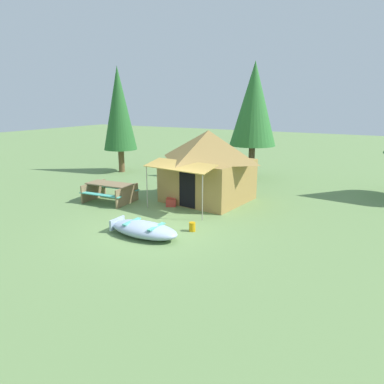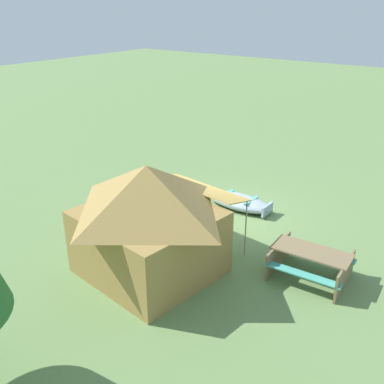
% 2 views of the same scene
% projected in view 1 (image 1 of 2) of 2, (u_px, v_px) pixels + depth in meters
% --- Properties ---
extents(ground_plane, '(80.00, 80.00, 0.00)m').
position_uv_depth(ground_plane, '(159.00, 227.00, 11.99)').
color(ground_plane, '#67894E').
extents(beached_rowboat, '(2.42, 1.08, 0.45)m').
position_uv_depth(beached_rowboat, '(144.00, 229.00, 11.14)').
color(beached_rowboat, '#98ABC3').
rests_on(beached_rowboat, ground_plane).
extents(canvas_cabin_tent, '(3.77, 4.38, 2.99)m').
position_uv_depth(canvas_cabin_tent, '(208.00, 165.00, 14.90)').
color(canvas_cabin_tent, '#9F7D42').
rests_on(canvas_cabin_tent, ground_plane).
extents(picnic_table, '(2.06, 1.66, 0.79)m').
position_uv_depth(picnic_table, '(110.00, 190.00, 14.93)').
color(picnic_table, olive).
rests_on(picnic_table, ground_plane).
extents(cooler_box, '(0.56, 0.58, 0.30)m').
position_uv_depth(cooler_box, '(171.00, 202.00, 14.42)').
color(cooler_box, '#AE3429').
rests_on(cooler_box, ground_plane).
extents(fuel_can, '(0.29, 0.29, 0.30)m').
position_uv_depth(fuel_can, '(192.00, 227.00, 11.60)').
color(fuel_can, orange).
rests_on(fuel_can, ground_plane).
extents(pine_tree_back_left, '(1.95, 1.95, 6.11)m').
position_uv_depth(pine_tree_back_left, '(119.00, 109.00, 20.48)').
color(pine_tree_back_left, brown).
rests_on(pine_tree_back_left, ground_plane).
extents(pine_tree_back_right, '(2.48, 2.48, 6.18)m').
position_uv_depth(pine_tree_back_right, '(254.00, 105.00, 18.65)').
color(pine_tree_back_right, '#47342A').
rests_on(pine_tree_back_right, ground_plane).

